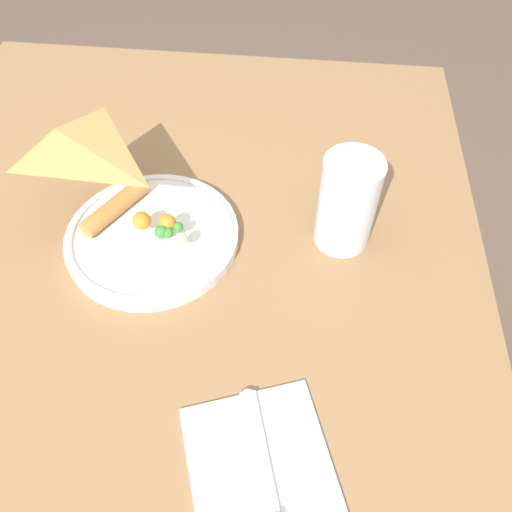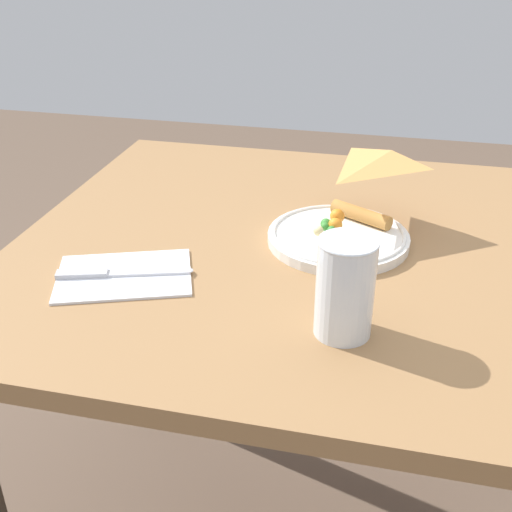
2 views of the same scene
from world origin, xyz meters
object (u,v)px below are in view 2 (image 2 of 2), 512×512
at_px(plate_pizza, 338,234).
at_px(butter_knife, 117,273).
at_px(dining_table, 322,304).
at_px(milk_glass, 345,292).
at_px(napkin_folded, 124,275).

height_order(plate_pizza, butter_knife, plate_pizza).
distance_m(dining_table, butter_knife, 0.35).
distance_m(dining_table, plate_pizza, 0.13).
height_order(dining_table, milk_glass, milk_glass).
bearing_deg(plate_pizza, milk_glass, -81.99).
distance_m(milk_glass, napkin_folded, 0.34).
bearing_deg(butter_knife, milk_glass, -28.41).
bearing_deg(dining_table, butter_knife, -148.16).
bearing_deg(plate_pizza, napkin_folded, -148.55).
height_order(dining_table, napkin_folded, napkin_folded).
xyz_separation_m(napkin_folded, butter_knife, (-0.01, -0.00, 0.00)).
xyz_separation_m(dining_table, napkin_folded, (-0.27, -0.17, 0.12)).
height_order(napkin_folded, butter_knife, butter_knife).
xyz_separation_m(milk_glass, butter_knife, (-0.33, 0.06, -0.05)).
bearing_deg(dining_table, plate_pizza, 16.84).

